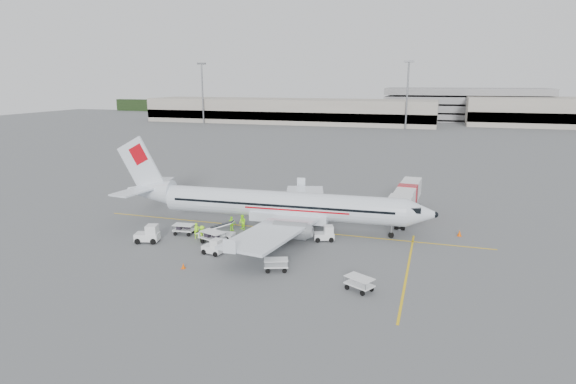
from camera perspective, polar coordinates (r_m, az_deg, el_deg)
name	(u,v)px	position (r m, az deg, el deg)	size (l,w,h in m)	color
ground	(283,229)	(53.36, -0.64, -4.44)	(360.00, 360.00, 0.00)	#56595B
stripe_lead	(283,229)	(53.36, -0.64, -4.44)	(44.00, 0.20, 0.01)	yellow
stripe_cross	(407,271)	(43.50, 13.97, -9.02)	(0.20, 20.00, 0.01)	yellow
terminal_west	(288,111)	(187.23, 0.02, 9.60)	(110.00, 22.00, 9.00)	gray
parking_garage	(465,103)	(208.76, 20.21, 9.86)	(62.00, 24.00, 14.00)	slate
treeline	(403,110)	(224.30, 13.51, 9.45)	(300.00, 3.00, 6.00)	black
mast_west	(203,94)	(187.23, -10.09, 11.39)	(3.20, 1.20, 22.00)	slate
mast_center	(407,96)	(166.78, 13.94, 11.02)	(3.20, 1.20, 22.00)	slate
aircraft	(282,187)	(52.08, -0.70, 0.60)	(34.92, 27.37, 9.63)	white
jet_bridge	(407,201)	(59.26, 13.92, -1.07)	(2.81, 14.97, 3.93)	white
belt_loader	(217,227)	(50.30, -8.44, -4.15)	(4.77, 1.79, 2.58)	white
tug_fore	(324,233)	(49.61, 4.29, -4.90)	(2.04, 1.17, 1.58)	white
tug_mid	(213,246)	(46.40, -8.91, -6.37)	(1.94, 1.11, 1.50)	white
tug_aft	(147,234)	(51.02, -16.37, -4.76)	(2.35, 1.35, 1.82)	white
cart_loaded_a	(184,229)	(52.65, -12.24, -4.35)	(2.17, 1.28, 1.13)	white
cart_loaded_b	(213,237)	(49.22, -8.90, -5.35)	(2.48, 1.47, 1.29)	white
cart_empty_a	(276,265)	(42.01, -1.43, -8.64)	(2.07, 1.23, 1.08)	white
cart_empty_b	(359,284)	(38.69, 8.45, -10.71)	(2.19, 1.29, 1.14)	white
cone_nose	(459,233)	(54.15, 19.66, -4.59)	(0.42, 0.42, 0.69)	#F05201
cone_port	(345,211)	(60.27, 6.75, -2.20)	(0.33, 0.33, 0.54)	#F05201
cone_stbd	(183,266)	(43.56, -12.31, -8.52)	(0.34, 0.34, 0.55)	#F05201
crew_a	(197,231)	(51.08, -10.77, -4.52)	(0.60, 0.40, 1.66)	#95EB14
crew_b	(242,222)	(53.16, -5.42, -3.61)	(0.83, 0.64, 1.70)	#95EB14
crew_c	(202,233)	(50.20, -10.15, -4.83)	(1.04, 0.60, 1.61)	#95EB14
crew_d	(232,224)	(52.91, -6.68, -3.76)	(0.96, 0.40, 1.64)	#95EB14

